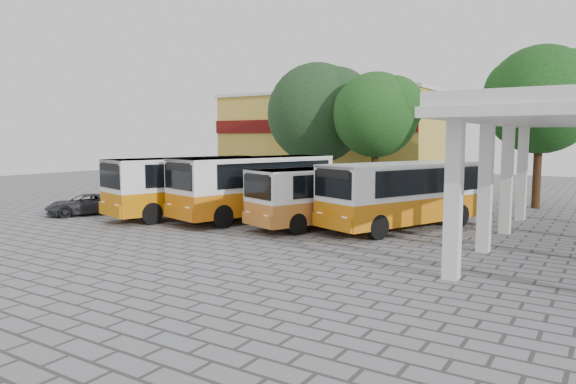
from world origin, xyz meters
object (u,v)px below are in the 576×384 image
Objects in this scene: bus_far_right at (403,191)px; parked_car at (85,204)px; bus_centre_left at (254,183)px; bus_far_left at (189,182)px; bus_centre_right at (325,193)px.

parked_car is (-16.14, -5.01, -1.20)m from bus_far_right.
parked_car is (-8.69, -3.78, -1.29)m from bus_centre_left.
bus_far_left is at bearing 52.17° from parked_car.
bus_centre_right is at bearing 16.35° from bus_centre_left.
bus_centre_left is 7.56m from bus_far_right.
parked_car is at bearing -142.36° from bus_centre_right.
bus_far_right reaches higher than parked_car.
bus_far_left is at bearing -146.11° from bus_far_right.
bus_centre_left is at bearing 33.75° from bus_far_left.
bus_centre_right is 2.05× the size of parked_car.
bus_far_right reaches higher than bus_centre_right.
parked_car is (-12.76, -3.83, -1.04)m from bus_centre_right.
bus_far_right is at bearing 40.13° from bus_centre_right.
bus_far_right is at bearing 28.32° from bus_far_left.
bus_centre_right is at bearing -138.91° from bus_far_right.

